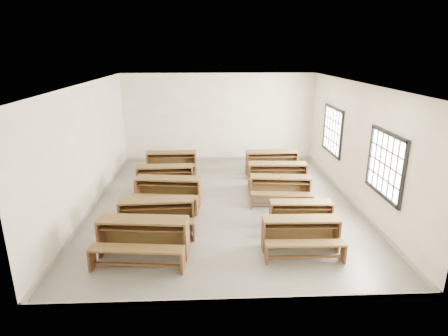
{
  "coord_description": "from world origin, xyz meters",
  "views": [
    {
      "loc": [
        -0.42,
        -9.43,
        4.0
      ],
      "look_at": [
        0.0,
        0.0,
        1.0
      ],
      "focal_mm": 30.0,
      "sensor_mm": 36.0,
      "label": 1
    }
  ],
  "objects_px": {
    "desk_set_0": "(143,235)",
    "desk_set_4": "(172,161)",
    "desk_set_9": "(272,161)",
    "desk_set_6": "(301,213)",
    "desk_set_5": "(301,232)",
    "desk_set_8": "(277,174)",
    "desk_set_3": "(165,176)",
    "desk_set_7": "(280,187)",
    "desk_set_2": "(168,190)",
    "desk_set_1": "(157,213)"
  },
  "relations": [
    {
      "from": "desk_set_3",
      "to": "desk_set_1",
      "type": "bearing_deg",
      "value": -89.39
    },
    {
      "from": "desk_set_2",
      "to": "desk_set_4",
      "type": "xyz_separation_m",
      "value": [
        -0.16,
        2.75,
        -0.02
      ]
    },
    {
      "from": "desk_set_0",
      "to": "desk_set_4",
      "type": "height_order",
      "value": "desk_set_0"
    },
    {
      "from": "desk_set_0",
      "to": "desk_set_3",
      "type": "bearing_deg",
      "value": 95.05
    },
    {
      "from": "desk_set_8",
      "to": "desk_set_2",
      "type": "bearing_deg",
      "value": -156.09
    },
    {
      "from": "desk_set_1",
      "to": "desk_set_5",
      "type": "height_order",
      "value": "desk_set_1"
    },
    {
      "from": "desk_set_1",
      "to": "desk_set_4",
      "type": "xyz_separation_m",
      "value": [
        -0.04,
        4.22,
        -0.01
      ]
    },
    {
      "from": "desk_set_0",
      "to": "desk_set_3",
      "type": "distance_m",
      "value": 3.75
    },
    {
      "from": "desk_set_9",
      "to": "desk_set_6",
      "type": "bearing_deg",
      "value": -91.36
    },
    {
      "from": "desk_set_6",
      "to": "desk_set_5",
      "type": "bearing_deg",
      "value": -101.65
    },
    {
      "from": "desk_set_5",
      "to": "desk_set_8",
      "type": "bearing_deg",
      "value": 88.58
    },
    {
      "from": "desk_set_4",
      "to": "desk_set_7",
      "type": "bearing_deg",
      "value": -39.81
    },
    {
      "from": "desk_set_3",
      "to": "desk_set_8",
      "type": "bearing_deg",
      "value": -1.22
    },
    {
      "from": "desk_set_1",
      "to": "desk_set_5",
      "type": "relative_size",
      "value": 1.09
    },
    {
      "from": "desk_set_3",
      "to": "desk_set_6",
      "type": "height_order",
      "value": "desk_set_3"
    },
    {
      "from": "desk_set_6",
      "to": "desk_set_8",
      "type": "xyz_separation_m",
      "value": [
        -0.08,
        2.64,
        0.08
      ]
    },
    {
      "from": "desk_set_4",
      "to": "desk_set_7",
      "type": "relative_size",
      "value": 0.97
    },
    {
      "from": "desk_set_2",
      "to": "desk_set_4",
      "type": "bearing_deg",
      "value": 100.09
    },
    {
      "from": "desk_set_3",
      "to": "desk_set_4",
      "type": "bearing_deg",
      "value": 86.8
    },
    {
      "from": "desk_set_7",
      "to": "desk_set_2",
      "type": "bearing_deg",
      "value": -171.88
    },
    {
      "from": "desk_set_9",
      "to": "desk_set_2",
      "type": "bearing_deg",
      "value": -142.72
    },
    {
      "from": "desk_set_5",
      "to": "desk_set_6",
      "type": "xyz_separation_m",
      "value": [
        0.26,
        1.01,
        -0.04
      ]
    },
    {
      "from": "desk_set_1",
      "to": "desk_set_6",
      "type": "xyz_separation_m",
      "value": [
        3.33,
        0.01,
        -0.07
      ]
    },
    {
      "from": "desk_set_8",
      "to": "desk_set_9",
      "type": "xyz_separation_m",
      "value": [
        0.07,
        1.39,
        -0.0
      ]
    },
    {
      "from": "desk_set_4",
      "to": "desk_set_5",
      "type": "xyz_separation_m",
      "value": [
        3.11,
        -5.22,
        -0.02
      ]
    },
    {
      "from": "desk_set_2",
      "to": "desk_set_5",
      "type": "bearing_deg",
      "value": -33.05
    },
    {
      "from": "desk_set_4",
      "to": "desk_set_2",
      "type": "bearing_deg",
      "value": -86.92
    },
    {
      "from": "desk_set_6",
      "to": "desk_set_9",
      "type": "relative_size",
      "value": 0.84
    },
    {
      "from": "desk_set_1",
      "to": "desk_set_7",
      "type": "distance_m",
      "value": 3.51
    },
    {
      "from": "desk_set_6",
      "to": "desk_set_0",
      "type": "bearing_deg",
      "value": -159.67
    },
    {
      "from": "desk_set_0",
      "to": "desk_set_1",
      "type": "xyz_separation_m",
      "value": [
        0.13,
        1.1,
        -0.02
      ]
    },
    {
      "from": "desk_set_6",
      "to": "desk_set_7",
      "type": "bearing_deg",
      "value": 99.46
    },
    {
      "from": "desk_set_5",
      "to": "desk_set_2",
      "type": "bearing_deg",
      "value": 141.49
    },
    {
      "from": "desk_set_0",
      "to": "desk_set_2",
      "type": "height_order",
      "value": "desk_set_0"
    },
    {
      "from": "desk_set_4",
      "to": "desk_set_8",
      "type": "bearing_deg",
      "value": -25.55
    },
    {
      "from": "desk_set_5",
      "to": "desk_set_7",
      "type": "xyz_separation_m",
      "value": [
        0.06,
        2.59,
        0.01
      ]
    },
    {
      "from": "desk_set_5",
      "to": "desk_set_7",
      "type": "height_order",
      "value": "desk_set_7"
    },
    {
      "from": "desk_set_3",
      "to": "desk_set_5",
      "type": "xyz_separation_m",
      "value": [
        3.16,
        -3.65,
        -0.02
      ]
    },
    {
      "from": "desk_set_5",
      "to": "desk_set_1",
      "type": "bearing_deg",
      "value": 163.32
    },
    {
      "from": "desk_set_2",
      "to": "desk_set_3",
      "type": "relative_size",
      "value": 1.09
    },
    {
      "from": "desk_set_4",
      "to": "desk_set_8",
      "type": "relative_size",
      "value": 0.93
    },
    {
      "from": "desk_set_4",
      "to": "desk_set_9",
      "type": "xyz_separation_m",
      "value": [
        3.36,
        -0.17,
        0.02
      ]
    },
    {
      "from": "desk_set_2",
      "to": "desk_set_5",
      "type": "height_order",
      "value": "desk_set_2"
    },
    {
      "from": "desk_set_4",
      "to": "desk_set_8",
      "type": "height_order",
      "value": "desk_set_8"
    },
    {
      "from": "desk_set_1",
      "to": "desk_set_2",
      "type": "height_order",
      "value": "desk_set_2"
    },
    {
      "from": "desk_set_4",
      "to": "desk_set_0",
      "type": "bearing_deg",
      "value": -91.17
    },
    {
      "from": "desk_set_0",
      "to": "desk_set_2",
      "type": "xyz_separation_m",
      "value": [
        0.25,
        2.57,
        -0.02
      ]
    },
    {
      "from": "desk_set_5",
      "to": "desk_set_9",
      "type": "height_order",
      "value": "desk_set_9"
    },
    {
      "from": "desk_set_0",
      "to": "desk_set_7",
      "type": "xyz_separation_m",
      "value": [
        3.27,
        2.69,
        -0.04
      ]
    },
    {
      "from": "desk_set_7",
      "to": "desk_set_6",
      "type": "bearing_deg",
      "value": -77.11
    }
  ]
}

